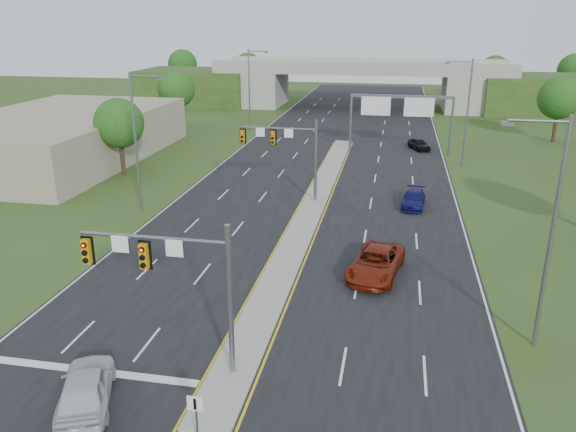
% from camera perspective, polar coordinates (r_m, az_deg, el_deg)
% --- Properties ---
extents(ground, '(240.00, 240.00, 0.00)m').
position_cam_1_polar(ground, '(25.74, -5.62, -15.67)').
color(ground, '#2F4217').
rests_on(ground, ground).
extents(road, '(24.00, 160.00, 0.02)m').
position_cam_1_polar(road, '(57.40, 4.21, 4.47)').
color(road, black).
rests_on(road, ground).
extents(median, '(2.00, 54.00, 0.16)m').
position_cam_1_polar(median, '(45.98, 2.40, 0.80)').
color(median, gray).
rests_on(median, road).
extents(lane_markings, '(23.72, 160.00, 0.01)m').
position_cam_1_polar(lane_markings, '(51.66, 2.73, 2.82)').
color(lane_markings, gold).
rests_on(lane_markings, road).
extents(signal_mast_near, '(6.62, 0.60, 7.00)m').
position_cam_1_polar(signal_mast_near, '(24.01, -11.25, -5.68)').
color(signal_mast_near, slate).
rests_on(signal_mast_near, ground).
extents(signal_mast_far, '(6.62, 0.60, 7.00)m').
position_cam_1_polar(signal_mast_far, '(46.94, 0.09, 7.07)').
color(signal_mast_far, slate).
rests_on(signal_mast_far, ground).
extents(keep_right_sign, '(0.60, 0.13, 2.20)m').
position_cam_1_polar(keep_right_sign, '(21.41, -9.33, -19.08)').
color(keep_right_sign, slate).
rests_on(keep_right_sign, ground).
extents(sign_gantry, '(11.58, 0.44, 6.67)m').
position_cam_1_polar(sign_gantry, '(65.73, 11.29, 10.72)').
color(sign_gantry, slate).
rests_on(sign_gantry, ground).
extents(overpass, '(80.00, 14.00, 8.10)m').
position_cam_1_polar(overpass, '(100.94, 7.43, 12.88)').
color(overpass, gray).
rests_on(overpass, ground).
extents(lightpole_l_mid, '(2.85, 0.25, 11.00)m').
position_cam_1_polar(lightpole_l_mid, '(45.50, -15.04, 7.79)').
color(lightpole_l_mid, slate).
rests_on(lightpole_l_mid, ground).
extents(lightpole_l_far, '(2.85, 0.25, 11.00)m').
position_cam_1_polar(lightpole_l_far, '(78.12, -3.82, 13.01)').
color(lightpole_l_far, slate).
rests_on(lightpole_l_far, ground).
extents(lightpole_r_near, '(2.85, 0.25, 11.00)m').
position_cam_1_polar(lightpole_r_near, '(27.46, 24.94, -0.84)').
color(lightpole_r_near, slate).
rests_on(lightpole_r_near, ground).
extents(lightpole_r_far, '(2.85, 0.25, 11.00)m').
position_cam_1_polar(lightpole_r_far, '(61.13, 17.62, 10.38)').
color(lightpole_r_far, slate).
rests_on(lightpole_r_far, ground).
extents(tree_l_near, '(4.80, 4.80, 7.60)m').
position_cam_1_polar(tree_l_near, '(57.42, -16.79, 8.99)').
color(tree_l_near, '#382316').
rests_on(tree_l_near, ground).
extents(tree_l_mid, '(5.20, 5.20, 8.12)m').
position_cam_1_polar(tree_l_mid, '(81.54, -11.29, 12.53)').
color(tree_l_mid, '#382316').
rests_on(tree_l_mid, ground).
extents(tree_r_mid, '(5.20, 5.20, 8.12)m').
position_cam_1_polar(tree_r_mid, '(78.19, 25.86, 10.72)').
color(tree_r_mid, '#382316').
rests_on(tree_r_mid, ground).
extents(tree_back_a, '(6.00, 6.00, 8.85)m').
position_cam_1_polar(tree_back_a, '(122.75, -10.66, 14.92)').
color(tree_back_a, '#382316').
rests_on(tree_back_a, ground).
extents(tree_back_b, '(5.60, 5.60, 8.32)m').
position_cam_1_polar(tree_back_b, '(118.44, -4.11, 14.88)').
color(tree_back_b, '#382316').
rests_on(tree_back_b, ground).
extents(tree_back_c, '(5.60, 5.60, 8.32)m').
position_cam_1_polar(tree_back_c, '(115.84, 20.24, 13.68)').
color(tree_back_c, '#382316').
rests_on(tree_back_c, ground).
extents(tree_back_d, '(6.00, 6.00, 8.85)m').
position_cam_1_polar(tree_back_d, '(118.76, 27.09, 13.06)').
color(tree_back_d, '#382316').
rests_on(tree_back_d, ground).
extents(commercial_building, '(18.00, 30.00, 5.00)m').
position_cam_1_polar(commercial_building, '(67.15, -22.29, 7.45)').
color(commercial_building, gray).
rests_on(commercial_building, ground).
extents(car_white, '(3.65, 5.25, 1.66)m').
position_cam_1_polar(car_white, '(24.75, -19.88, -16.10)').
color(car_white, silver).
rests_on(car_white, road).
extents(car_far_a, '(3.70, 6.26, 1.63)m').
position_cam_1_polar(car_far_a, '(34.40, 8.91, -4.71)').
color(car_far_a, maroon).
rests_on(car_far_a, road).
extents(car_far_b, '(2.20, 4.48, 1.25)m').
position_cam_1_polar(car_far_b, '(47.56, 12.65, 1.67)').
color(car_far_b, '#0C0D4A').
rests_on(car_far_b, road).
extents(car_far_c, '(2.95, 4.13, 1.31)m').
position_cam_1_polar(car_far_c, '(69.01, 13.17, 7.13)').
color(car_far_c, black).
rests_on(car_far_c, road).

